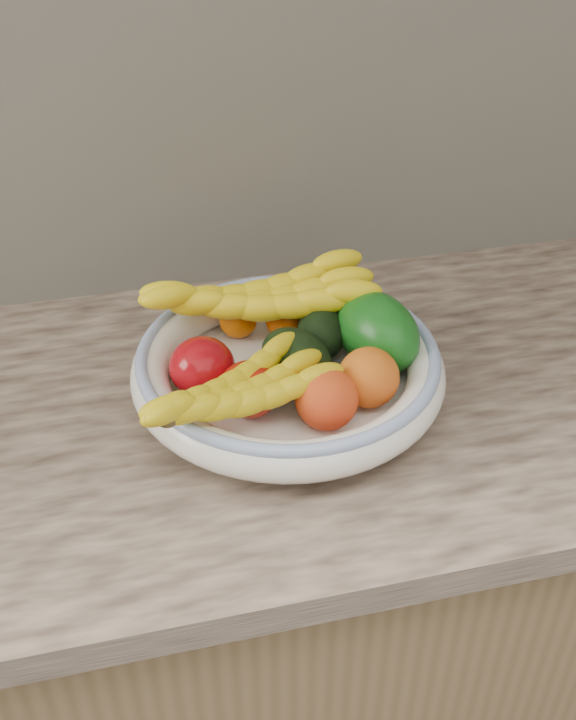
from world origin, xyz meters
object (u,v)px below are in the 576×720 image
Objects in this scene: fruit_bowl at (288,367)px; banana_bunch_back at (259,303)px; banana_bunch_front at (238,397)px; green_mango at (377,332)px.

banana_bunch_back is (-0.02, 0.09, 0.04)m from fruit_bowl.
banana_bunch_back is at bearing 46.28° from banana_bunch_front.
green_mango is at bearing 1.63° from banana_bunch_front.
banana_bunch_front reaches higher than fruit_bowl.
banana_bunch_back is (-0.14, 0.08, 0.01)m from green_mango.
green_mango reaches higher than banana_bunch_front.
banana_bunch_back is at bearing 131.13° from green_mango.
fruit_bowl is 0.10m from banana_bunch_back.
banana_bunch_back is at bearing 99.93° from fruit_bowl.
green_mango reaches higher than banana_bunch_back.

